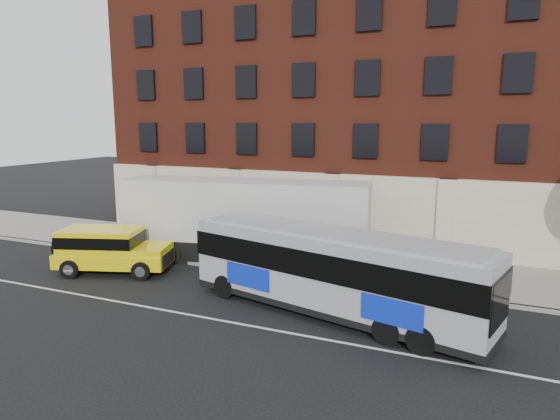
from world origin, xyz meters
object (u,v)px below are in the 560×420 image
at_px(city_bus, 333,269).
at_px(shipping_container, 244,222).
at_px(sign_pole, 141,230).
at_px(yellow_suv, 109,247).

relative_size(city_bus, shipping_container, 0.93).
distance_m(sign_pole, yellow_suv, 2.78).
bearing_deg(shipping_container, city_bus, -38.42).
relative_size(city_bus, yellow_suv, 2.10).
height_order(city_bus, shipping_container, shipping_container).
xyz_separation_m(yellow_suv, shipping_container, (4.95, 4.13, 0.84)).
bearing_deg(city_bus, yellow_suv, 175.90).
bearing_deg(sign_pole, shipping_container, 14.62).
bearing_deg(yellow_suv, sign_pole, 97.17).
distance_m(sign_pole, city_bus, 12.05).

